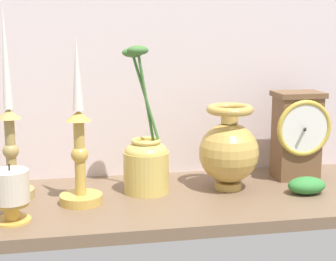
{
  "coord_description": "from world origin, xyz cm",
  "views": [
    {
      "loc": [
        -19.86,
        -106.14,
        35.77
      ],
      "look_at": [
        0.61,
        0.0,
        14.0
      ],
      "focal_mm": 57.77,
      "sensor_mm": 36.0,
      "label": 1
    }
  ],
  "objects_px": {
    "mantel_clock": "(298,134)",
    "candlestick_tall_center": "(10,143)",
    "brass_vase_bulbous": "(229,150)",
    "pillar_candle_front": "(11,193)",
    "candlestick_tall_left": "(80,151)",
    "brass_vase_jar": "(146,160)"
  },
  "relations": [
    {
      "from": "brass_vase_jar",
      "to": "pillar_candle_front",
      "type": "distance_m",
      "value": 0.3
    },
    {
      "from": "candlestick_tall_left",
      "to": "pillar_candle_front",
      "type": "distance_m",
      "value": 0.16
    },
    {
      "from": "mantel_clock",
      "to": "candlestick_tall_left",
      "type": "height_order",
      "value": "candlestick_tall_left"
    },
    {
      "from": "candlestick_tall_center",
      "to": "brass_vase_jar",
      "type": "relative_size",
      "value": 1.27
    },
    {
      "from": "mantel_clock",
      "to": "candlestick_tall_center",
      "type": "relative_size",
      "value": 0.51
    },
    {
      "from": "candlestick_tall_left",
      "to": "pillar_candle_front",
      "type": "relative_size",
      "value": 3.09
    },
    {
      "from": "brass_vase_jar",
      "to": "candlestick_tall_left",
      "type": "bearing_deg",
      "value": -160.76
    },
    {
      "from": "brass_vase_bulbous",
      "to": "pillar_candle_front",
      "type": "relative_size",
      "value": 1.7
    },
    {
      "from": "brass_vase_bulbous",
      "to": "brass_vase_jar",
      "type": "height_order",
      "value": "brass_vase_jar"
    },
    {
      "from": "brass_vase_jar",
      "to": "candlestick_tall_center",
      "type": "bearing_deg",
      "value": 177.52
    },
    {
      "from": "pillar_candle_front",
      "to": "candlestick_tall_left",
      "type": "bearing_deg",
      "value": 31.63
    },
    {
      "from": "mantel_clock",
      "to": "candlestick_tall_center",
      "type": "height_order",
      "value": "candlestick_tall_center"
    },
    {
      "from": "brass_vase_bulbous",
      "to": "pillar_candle_front",
      "type": "xyz_separation_m",
      "value": [
        -0.45,
        -0.11,
        -0.03
      ]
    },
    {
      "from": "mantel_clock",
      "to": "pillar_candle_front",
      "type": "relative_size",
      "value": 1.87
    },
    {
      "from": "brass_vase_bulbous",
      "to": "mantel_clock",
      "type": "bearing_deg",
      "value": 14.86
    },
    {
      "from": "brass_vase_jar",
      "to": "brass_vase_bulbous",
      "type": "bearing_deg",
      "value": -4.08
    },
    {
      "from": "candlestick_tall_left",
      "to": "candlestick_tall_center",
      "type": "relative_size",
      "value": 0.84
    },
    {
      "from": "mantel_clock",
      "to": "candlestick_tall_left",
      "type": "relative_size",
      "value": 0.61
    },
    {
      "from": "candlestick_tall_left",
      "to": "pillar_candle_front",
      "type": "height_order",
      "value": "candlestick_tall_left"
    },
    {
      "from": "pillar_candle_front",
      "to": "mantel_clock",
      "type": "bearing_deg",
      "value": 14.52
    },
    {
      "from": "mantel_clock",
      "to": "pillar_candle_front",
      "type": "height_order",
      "value": "mantel_clock"
    },
    {
      "from": "brass_vase_jar",
      "to": "pillar_candle_front",
      "type": "xyz_separation_m",
      "value": [
        -0.27,
        -0.13,
        -0.02
      ]
    }
  ]
}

